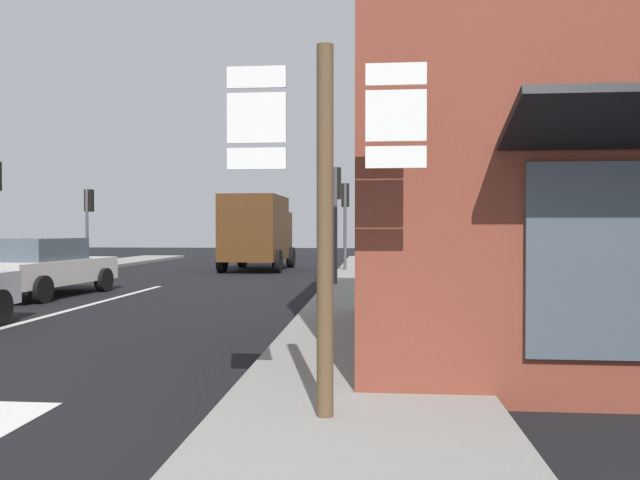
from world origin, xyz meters
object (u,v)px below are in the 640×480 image
object	(u,v)px
traffic_light_near_right	(336,199)
traffic_light_far_left	(89,211)
sedan_far	(42,266)
delivery_truck	(257,230)
traffic_light_far_right	(345,207)
route_sign_post	(325,202)

from	to	relation	value
traffic_light_near_right	traffic_light_far_left	bearing A→B (deg)	148.60
sedan_far	delivery_truck	world-z (taller)	delivery_truck
traffic_light_far_right	traffic_light_far_left	distance (m)	10.45
delivery_truck	traffic_light_far_right	xyz separation A→B (m)	(3.70, -1.38, 0.92)
route_sign_post	traffic_light_near_right	size ratio (longest dim) A/B	0.92
traffic_light_near_right	delivery_truck	bearing A→B (deg)	116.43
traffic_light_far_right	traffic_light_near_right	bearing A→B (deg)	-90.00
sedan_far	traffic_light_far_right	world-z (taller)	traffic_light_far_right
route_sign_post	sedan_far	bearing A→B (deg)	129.45
traffic_light_far_left	traffic_light_far_right	bearing A→B (deg)	-1.68
traffic_light_far_right	traffic_light_far_left	world-z (taller)	traffic_light_far_right
sedan_far	delivery_truck	distance (m)	10.90
delivery_truck	traffic_light_far_left	distance (m)	6.88
traffic_light_far_right	traffic_light_far_left	bearing A→B (deg)	178.32
route_sign_post	traffic_light_far_left	bearing A→B (deg)	120.60
sedan_far	route_sign_post	size ratio (longest dim) A/B	1.36
traffic_light_far_right	traffic_light_near_right	distance (m)	6.07
traffic_light_far_right	traffic_light_far_left	size ratio (longest dim) A/B	1.04
delivery_truck	sedan_far	bearing A→B (deg)	-108.88
sedan_far	traffic_light_far_left	distance (m)	9.91
delivery_truck	route_sign_post	bearing A→B (deg)	-77.58
sedan_far	traffic_light_far_right	size ratio (longest dim) A/B	1.25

